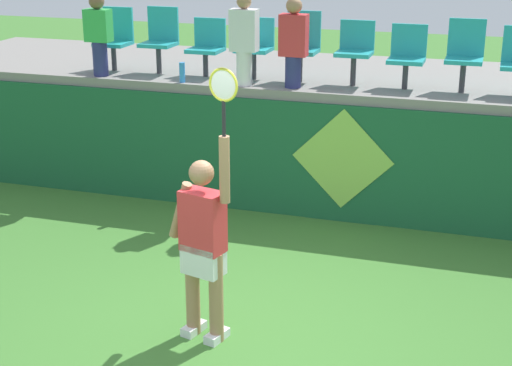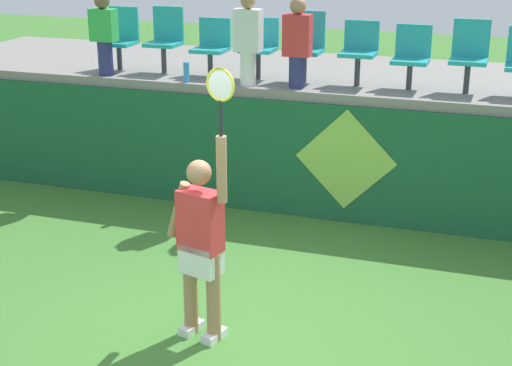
# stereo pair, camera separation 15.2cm
# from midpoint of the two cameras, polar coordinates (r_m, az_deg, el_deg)

# --- Properties ---
(ground_plane) EXTENTS (40.00, 40.00, 0.00)m
(ground_plane) POSITION_cam_midpoint_polar(r_m,az_deg,el_deg) (7.27, -1.37, -11.27)
(ground_plane) COLOR #3D752D
(court_back_wall) EXTENTS (12.25, 0.20, 1.49)m
(court_back_wall) POSITION_cam_midpoint_polar(r_m,az_deg,el_deg) (9.82, 5.06, 1.66)
(court_back_wall) COLOR #195633
(court_back_wall) RESTS_ON ground_plane
(spectator_platform) EXTENTS (12.25, 2.84, 0.12)m
(spectator_platform) POSITION_cam_midpoint_polar(r_m,az_deg,el_deg) (10.92, 6.93, 7.75)
(spectator_platform) COLOR gray
(spectator_platform) RESTS_ON court_back_wall
(tennis_player) EXTENTS (0.74, 0.35, 2.51)m
(tennis_player) POSITION_cam_midpoint_polar(r_m,az_deg,el_deg) (6.89, -3.40, -4.21)
(tennis_player) COLOR white
(tennis_player) RESTS_ON ground_plane
(water_bottle) EXTENTS (0.07, 0.07, 0.26)m
(water_bottle) POSITION_cam_midpoint_polar(r_m,az_deg,el_deg) (10.18, -4.68, 8.08)
(water_bottle) COLOR #338CE5
(water_bottle) RESTS_ON spectator_platform
(stadium_chair_0) EXTENTS (0.44, 0.42, 0.85)m
(stadium_chair_0) POSITION_cam_midpoint_polar(r_m,az_deg,el_deg) (11.13, -9.45, 10.56)
(stadium_chair_0) COLOR #38383D
(stadium_chair_0) RESTS_ON spectator_platform
(stadium_chair_1) EXTENTS (0.44, 0.42, 0.88)m
(stadium_chair_1) POSITION_cam_midpoint_polar(r_m,az_deg,el_deg) (10.83, -6.23, 10.58)
(stadium_chair_1) COLOR #38383D
(stadium_chair_1) RESTS_ON spectator_platform
(stadium_chair_2) EXTENTS (0.44, 0.42, 0.75)m
(stadium_chair_2) POSITION_cam_midpoint_polar(r_m,az_deg,el_deg) (10.56, -2.83, 10.09)
(stadium_chair_2) COLOR #38383D
(stadium_chair_2) RESTS_ON spectator_platform
(stadium_chair_3) EXTENTS (0.44, 0.42, 0.78)m
(stadium_chair_3) POSITION_cam_midpoint_polar(r_m,az_deg,el_deg) (10.33, 0.71, 10.09)
(stadium_chair_3) COLOR #38383D
(stadium_chair_3) RESTS_ON spectator_platform
(stadium_chair_4) EXTENTS (0.44, 0.42, 0.89)m
(stadium_chair_4) POSITION_cam_midpoint_polar(r_m,az_deg,el_deg) (10.16, 4.12, 10.14)
(stadium_chair_4) COLOR #38383D
(stadium_chair_4) RESTS_ON spectator_platform
(stadium_chair_5) EXTENTS (0.44, 0.42, 0.80)m
(stadium_chair_5) POSITION_cam_midpoint_polar(r_m,az_deg,el_deg) (10.01, 8.01, 9.70)
(stadium_chair_5) COLOR #38383D
(stadium_chair_5) RESTS_ON spectator_platform
(stadium_chair_6) EXTENTS (0.44, 0.42, 0.78)m
(stadium_chair_6) POSITION_cam_midpoint_polar(r_m,az_deg,el_deg) (9.92, 11.74, 9.19)
(stadium_chair_6) COLOR #38383D
(stadium_chair_6) RESTS_ON spectator_platform
(stadium_chair_7) EXTENTS (0.44, 0.42, 0.87)m
(stadium_chair_7) POSITION_cam_midpoint_polar(r_m,az_deg,el_deg) (9.86, 15.78, 9.13)
(stadium_chair_7) COLOR #38383D
(stadium_chair_7) RESTS_ON spectator_platform
(spectator_0) EXTENTS (0.34, 0.20, 1.09)m
(spectator_0) POSITION_cam_midpoint_polar(r_m,az_deg,el_deg) (10.71, -10.66, 10.77)
(spectator_0) COLOR navy
(spectator_0) RESTS_ON spectator_platform
(spectator_1) EXTENTS (0.34, 0.20, 1.11)m
(spectator_1) POSITION_cam_midpoint_polar(r_m,az_deg,el_deg) (9.75, 3.49, 10.29)
(spectator_1) COLOR navy
(spectator_1) RESTS_ON spectator_platform
(spectator_2) EXTENTS (0.34, 0.20, 1.14)m
(spectator_2) POSITION_cam_midpoint_polar(r_m,az_deg,el_deg) (9.88, -0.14, 10.52)
(spectator_2) COLOR white
(spectator_2) RESTS_ON spectator_platform
(wall_signage_mount) EXTENTS (1.27, 0.01, 1.46)m
(wall_signage_mount) POSITION_cam_midpoint_polar(r_m,az_deg,el_deg) (9.90, 6.83, -2.83)
(wall_signage_mount) COLOR #195633
(wall_signage_mount) RESTS_ON ground_plane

